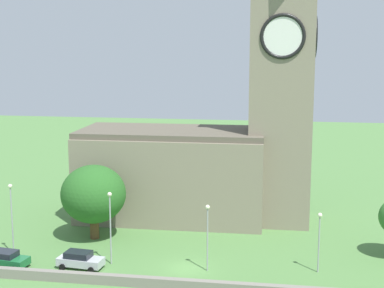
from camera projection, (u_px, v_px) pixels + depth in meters
The scene contains 10 objects.
ground_plane at pixel (207, 223), 69.92m from camera, with size 200.00×200.00×0.00m, color #517F42.
church at pixel (212, 142), 70.19m from camera, with size 29.36×11.86×32.94m.
quay_barrier at pixel (178, 284), 50.63m from camera, with size 57.25×0.70×0.95m, color gray.
car_green at pixel (6, 259), 55.65m from camera, with size 4.58×2.71×1.64m.
car_silver at pixel (80, 260), 55.42m from camera, with size 4.66×2.52×1.67m.
streetlamp_west_end at pixel (11, 208), 58.32m from camera, with size 0.44×0.44×7.61m.
streetlamp_west_mid at pixel (110, 217), 55.78m from camera, with size 0.44×0.44×7.43m.
streetlamp_central at pixel (208, 227), 54.09m from camera, with size 0.44×0.44×6.65m.
streetlamp_east_mid at pixel (319, 232), 53.80m from camera, with size 0.44×0.44×5.96m.
tree_riverside_west at pixel (93, 194), 63.29m from camera, with size 7.31×7.31×8.50m.
Camera 1 is at (8.73, -51.70, 21.51)m, focal length 52.66 mm.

